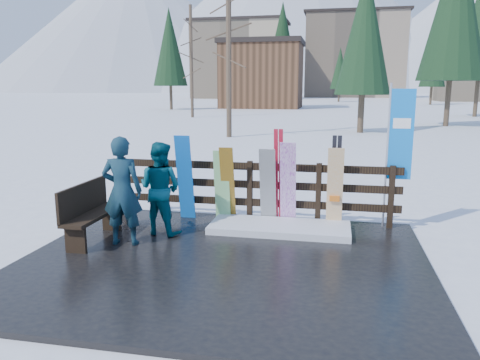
% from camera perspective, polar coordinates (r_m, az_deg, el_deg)
% --- Properties ---
extents(ground, '(700.00, 700.00, 0.00)m').
position_cam_1_polar(ground, '(7.09, -2.06, -10.30)').
color(ground, white).
rests_on(ground, ground).
extents(deck, '(6.00, 5.00, 0.08)m').
position_cam_1_polar(deck, '(7.07, -2.06, -10.00)').
color(deck, black).
rests_on(deck, ground).
extents(fence, '(5.60, 0.10, 1.15)m').
position_cam_1_polar(fence, '(8.94, 1.20, -0.80)').
color(fence, black).
rests_on(fence, deck).
extents(snow_patch, '(2.48, 1.00, 0.12)m').
position_cam_1_polar(snow_patch, '(8.43, 4.85, -5.80)').
color(snow_patch, white).
rests_on(snow_patch, deck).
extents(bench, '(0.41, 1.50, 0.97)m').
position_cam_1_polar(bench, '(8.15, -17.84, -3.57)').
color(bench, black).
rests_on(bench, deck).
extents(snowboard_0, '(0.30, 0.32, 1.65)m').
position_cam_1_polar(snowboard_0, '(9.00, -6.72, 0.28)').
color(snowboard_0, blue).
rests_on(snowboard_0, deck).
extents(snowboard_1, '(0.29, 0.23, 1.38)m').
position_cam_1_polar(snowboard_1, '(8.83, -2.21, -0.76)').
color(snowboard_1, silver).
rests_on(snowboard_1, deck).
extents(snowboard_2, '(0.26, 0.35, 1.45)m').
position_cam_1_polar(snowboard_2, '(8.80, -1.50, -0.57)').
color(snowboard_2, '#F8A51A').
rests_on(snowboard_2, deck).
extents(snowboard_3, '(0.29, 0.39, 1.57)m').
position_cam_1_polar(snowboard_3, '(8.60, 5.87, -0.48)').
color(snowboard_3, white).
rests_on(snowboard_3, deck).
extents(snowboard_4, '(0.30, 0.38, 1.44)m').
position_cam_1_polar(snowboard_4, '(8.66, 3.41, -0.80)').
color(snowboard_4, black).
rests_on(snowboard_4, deck).
extents(snowboard_5, '(0.28, 0.25, 1.48)m').
position_cam_1_polar(snowboard_5, '(8.58, 11.49, -0.98)').
color(snowboard_5, silver).
rests_on(snowboard_5, deck).
extents(ski_pair_a, '(0.17, 0.27, 1.79)m').
position_cam_1_polar(ski_pair_a, '(8.67, 4.71, 0.38)').
color(ski_pair_a, '#B2152A').
rests_on(ski_pair_a, deck).
extents(ski_pair_b, '(0.17, 0.18, 1.69)m').
position_cam_1_polar(ski_pair_b, '(8.62, 11.57, -0.20)').
color(ski_pair_b, black).
rests_on(ski_pair_b, deck).
extents(rental_flag, '(0.45, 0.04, 2.60)m').
position_cam_1_polar(rental_flag, '(8.78, 18.67, 4.65)').
color(rental_flag, silver).
rests_on(rental_flag, deck).
extents(person_front, '(0.70, 0.51, 1.77)m').
position_cam_1_polar(person_front, '(7.74, -14.17, -1.31)').
color(person_front, '#174448').
rests_on(person_front, deck).
extents(person_back, '(0.90, 0.77, 1.62)m').
position_cam_1_polar(person_back, '(8.20, -9.71, -1.00)').
color(person_back, '#094F60').
rests_on(person_back, deck).
extents(resort_buildings, '(73.00, 87.60, 22.60)m').
position_cam_1_polar(resort_buildings, '(122.03, 11.59, 14.35)').
color(resort_buildings, tan).
rests_on(resort_buildings, ground).
extents(trees, '(42.17, 68.85, 13.43)m').
position_cam_1_polar(trees, '(56.37, 13.30, 14.32)').
color(trees, '#382B1E').
rests_on(trees, ground).
extents(mountains, '(520.00, 260.00, 120.00)m').
position_cam_1_polar(mountains, '(338.40, 9.89, 19.11)').
color(mountains, white).
rests_on(mountains, ground).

